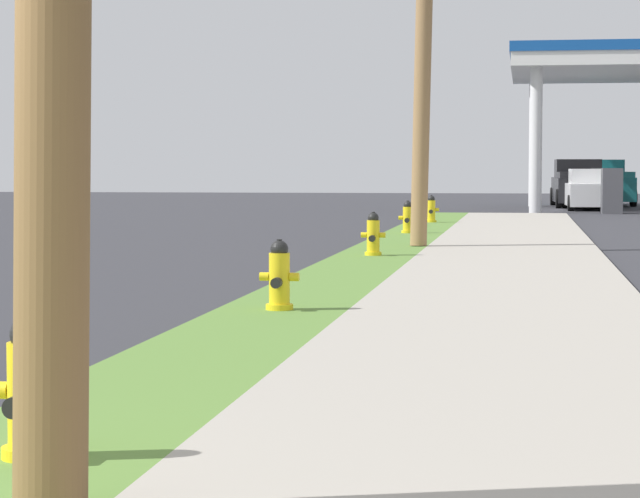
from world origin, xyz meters
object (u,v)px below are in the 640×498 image
(fire_hydrant_nearest, at_px, (29,396))
(fire_hydrant_fifth, at_px, (431,210))
(fire_hydrant_second, at_px, (279,279))
(fire_hydrant_third, at_px, (373,236))
(truck_black_at_forecourt, at_px, (579,185))
(truck_teal_on_apron, at_px, (603,184))
(car_white_by_near_pump, at_px, (591,191))
(fire_hydrant_fourth, at_px, (408,219))

(fire_hydrant_nearest, bearing_deg, fire_hydrant_fifth, 90.02)
(fire_hydrant_second, distance_m, fire_hydrant_third, 8.75)
(fire_hydrant_third, height_order, truck_black_at_forecourt, truck_black_at_forecourt)
(fire_hydrant_third, height_order, truck_teal_on_apron, truck_teal_on_apron)
(fire_hydrant_nearest, relative_size, fire_hydrant_second, 1.00)
(car_white_by_near_pump, bearing_deg, truck_teal_on_apron, 82.92)
(fire_hydrant_fourth, xyz_separation_m, truck_teal_on_apron, (5.98, 28.14, 0.47))
(fire_hydrant_second, distance_m, fire_hydrant_fifth, 22.64)
(fire_hydrant_nearest, bearing_deg, fire_hydrant_second, 90.26)
(fire_hydrant_fourth, xyz_separation_m, fire_hydrant_fifth, (0.12, 6.07, 0.00))
(fire_hydrant_third, xyz_separation_m, fire_hydrant_fifth, (0.02, 13.89, 0.00))
(fire_hydrant_fourth, distance_m, fire_hydrant_fifth, 6.07)
(fire_hydrant_second, xyz_separation_m, fire_hydrant_fifth, (0.02, 22.64, 0.00))
(fire_hydrant_third, xyz_separation_m, car_white_by_near_pump, (5.07, 29.39, 0.28))
(fire_hydrant_nearest, xyz_separation_m, truck_teal_on_apron, (5.85, 51.92, 0.47))
(fire_hydrant_fourth, relative_size, fire_hydrant_fifth, 1.00)
(fire_hydrant_nearest, height_order, truck_black_at_forecourt, truck_black_at_forecourt)
(truck_black_at_forecourt, bearing_deg, fire_hydrant_second, -96.47)
(fire_hydrant_nearest, xyz_separation_m, car_white_by_near_pump, (5.04, 45.34, 0.28))
(truck_black_at_forecourt, bearing_deg, car_white_by_near_pump, -85.87)
(fire_hydrant_second, distance_m, car_white_by_near_pump, 38.48)
(fire_hydrant_nearest, distance_m, car_white_by_near_pump, 45.62)
(fire_hydrant_second, xyz_separation_m, fire_hydrant_fourth, (-0.10, 16.57, 0.00))
(truck_teal_on_apron, bearing_deg, fire_hydrant_fourth, -102.00)
(fire_hydrant_nearest, bearing_deg, fire_hydrant_third, 90.13)
(fire_hydrant_nearest, relative_size, fire_hydrant_third, 1.00)
(fire_hydrant_fourth, distance_m, car_white_by_near_pump, 22.18)
(fire_hydrant_second, height_order, car_white_by_near_pump, car_white_by_near_pump)
(fire_hydrant_nearest, distance_m, fire_hydrant_third, 15.96)
(fire_hydrant_nearest, distance_m, truck_black_at_forecourt, 49.57)
(truck_teal_on_apron, bearing_deg, fire_hydrant_third, -99.30)
(fire_hydrant_fifth, relative_size, car_white_by_near_pump, 0.16)
(fire_hydrant_third, height_order, fire_hydrant_fifth, same)
(fire_hydrant_fourth, relative_size, truck_black_at_forecourt, 0.14)
(car_white_by_near_pump, bearing_deg, truck_black_at_forecourt, 94.13)
(fire_hydrant_third, distance_m, truck_teal_on_apron, 36.44)
(fire_hydrant_fifth, bearing_deg, car_white_by_near_pump, 71.96)
(fire_hydrant_fourth, relative_size, car_white_by_near_pump, 0.16)
(fire_hydrant_nearest, bearing_deg, truck_black_at_forecourt, 84.50)
(fire_hydrant_nearest, distance_m, fire_hydrant_fourth, 23.77)
(fire_hydrant_third, bearing_deg, fire_hydrant_fifth, 89.90)
(fire_hydrant_second, relative_size, truck_black_at_forecourt, 0.14)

